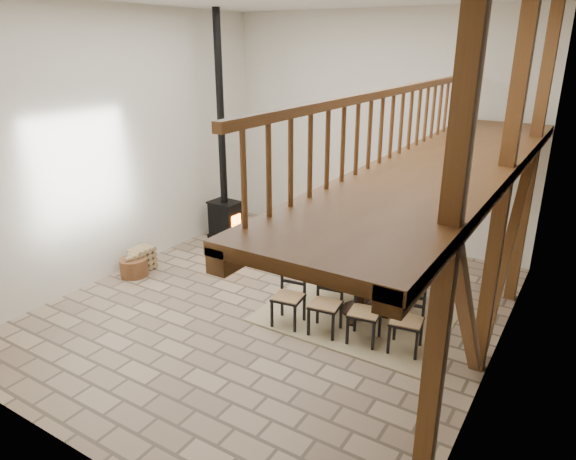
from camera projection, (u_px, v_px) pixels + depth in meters
The scene contains 7 objects.
ground at pixel (277, 306), 8.92m from camera, with size 8.00×8.00×0.00m, color #9E8769.
room_shell at pixel (345, 140), 7.30m from camera, with size 7.02×8.02×5.01m.
rug at pixel (359, 312), 8.72m from camera, with size 3.00×2.50×0.02m, color tan.
dining_table at pixel (358, 294), 8.51m from camera, with size 2.38×2.39×1.22m.
wood_stove at pixel (224, 192), 11.67m from camera, with size 0.72×0.56×5.00m.
log_basket at pixel (134, 266), 10.06m from camera, with size 0.54×0.54×0.44m.
log_stack at pixel (143, 259), 10.29m from camera, with size 0.37×0.49×0.48m.
Camera 1 is at (4.35, -6.62, 4.31)m, focal length 32.00 mm.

